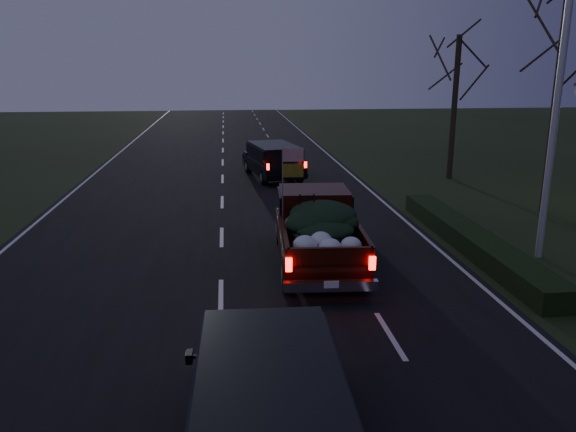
{
  "coord_description": "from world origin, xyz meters",
  "views": [
    {
      "loc": [
        0.24,
        -13.07,
        5.59
      ],
      "look_at": [
        1.99,
        2.73,
        1.3
      ],
      "focal_mm": 35.0,
      "sensor_mm": 36.0,
      "label": 1
    }
  ],
  "objects_px": {
    "pickup_truck": "(317,226)",
    "lead_suv": "(273,157)",
    "light_pole": "(561,69)",
    "rear_suv": "(269,402)"
  },
  "relations": [
    {
      "from": "rear_suv",
      "to": "pickup_truck",
      "type": "bearing_deg",
      "value": 77.91
    },
    {
      "from": "light_pole",
      "to": "lead_suv",
      "type": "bearing_deg",
      "value": 117.97
    },
    {
      "from": "rear_suv",
      "to": "lead_suv",
      "type": "bearing_deg",
      "value": 86.54
    },
    {
      "from": "pickup_truck",
      "to": "light_pole",
      "type": "bearing_deg",
      "value": 1.25
    },
    {
      "from": "light_pole",
      "to": "lead_suv",
      "type": "height_order",
      "value": "light_pole"
    },
    {
      "from": "light_pole",
      "to": "pickup_truck",
      "type": "relative_size",
      "value": 1.57
    },
    {
      "from": "pickup_truck",
      "to": "lead_suv",
      "type": "bearing_deg",
      "value": 93.91
    },
    {
      "from": "light_pole",
      "to": "pickup_truck",
      "type": "height_order",
      "value": "light_pole"
    },
    {
      "from": "light_pole",
      "to": "pickup_truck",
      "type": "bearing_deg",
      "value": 178.15
    },
    {
      "from": "light_pole",
      "to": "pickup_truck",
      "type": "distance_m",
      "value": 8.01
    }
  ]
}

